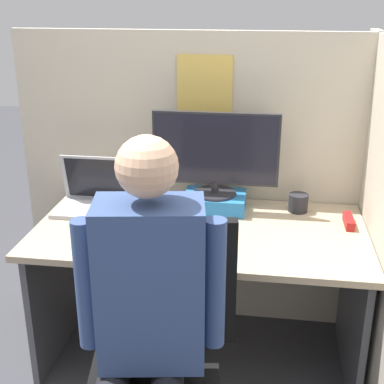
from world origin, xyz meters
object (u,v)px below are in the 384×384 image
at_px(monitor, 216,153).
at_px(stapler, 349,221).
at_px(office_chair, 163,357).
at_px(coffee_mug, 298,203).
at_px(laptop, 94,200).
at_px(person, 145,317).
at_px(carrot_toy, 216,250).
at_px(paper_box, 215,202).

xyz_separation_m(monitor, stapler, (0.63, -0.11, -0.27)).
xyz_separation_m(stapler, office_chair, (-0.72, -0.79, -0.23)).
bearing_deg(coffee_mug, monitor, -175.71).
height_order(laptop, stapler, laptop).
xyz_separation_m(monitor, person, (-0.11, -1.05, -0.23)).
height_order(monitor, laptop, monitor).
height_order(carrot_toy, coffee_mug, coffee_mug).
bearing_deg(monitor, paper_box, -90.00).
xyz_separation_m(carrot_toy, person, (-0.17, -0.57, 0.04)).
bearing_deg(monitor, stapler, -9.43).
xyz_separation_m(laptop, office_chair, (0.50, -0.81, -0.26)).
bearing_deg(monitor, coffee_mug, 4.29).
height_order(carrot_toy, office_chair, office_chair).
distance_m(laptop, carrot_toy, 0.75).
xyz_separation_m(paper_box, stapler, (0.63, -0.10, -0.02)).
relative_size(paper_box, coffee_mug, 3.16).
distance_m(paper_box, stapler, 0.64).
distance_m(monitor, coffee_mug, 0.48).
bearing_deg(stapler, person, -128.20).
bearing_deg(monitor, person, -96.01).
bearing_deg(paper_box, office_chair, -95.50).
height_order(paper_box, monitor, monitor).
relative_size(paper_box, laptop, 0.84).
relative_size(carrot_toy, coffee_mug, 1.29).
distance_m(stapler, office_chair, 1.10).
relative_size(laptop, person, 0.26).
distance_m(carrot_toy, coffee_mug, 0.62).
height_order(paper_box, stapler, paper_box).
relative_size(monitor, coffee_mug, 6.38).
height_order(paper_box, person, person).
xyz_separation_m(stapler, person, (-0.74, -0.95, 0.04)).
relative_size(person, coffee_mug, 14.17).
bearing_deg(coffee_mug, paper_box, -175.32).
bearing_deg(person, paper_box, 83.97).
relative_size(monitor, carrot_toy, 4.94).
distance_m(paper_box, coffee_mug, 0.41).
distance_m(stapler, carrot_toy, 0.69).
relative_size(paper_box, carrot_toy, 2.45).
relative_size(monitor, laptop, 1.70).
bearing_deg(person, stapler, 51.80).
xyz_separation_m(paper_box, carrot_toy, (0.06, -0.48, -0.02)).
bearing_deg(stapler, office_chair, -132.26).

